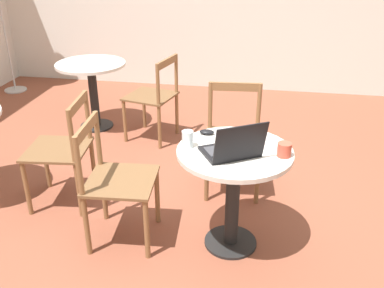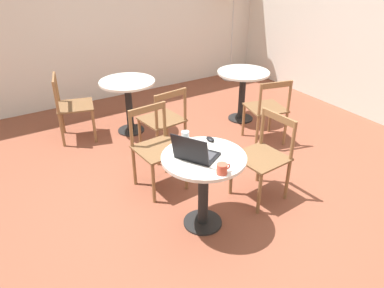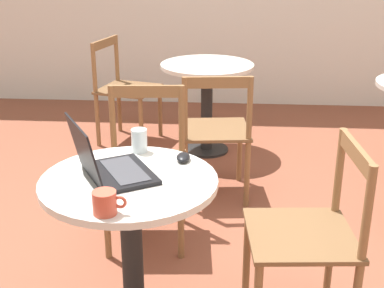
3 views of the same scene
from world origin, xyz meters
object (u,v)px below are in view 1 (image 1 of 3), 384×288
mouse (207,132)px  chair_near_right (233,138)px  chair_far_front (63,150)px  chair_mid_front (154,97)px  chair_near_back (115,181)px  laptop (233,148)px  cafe_table_near (234,174)px  drinking_glass (188,139)px  mug (284,149)px  cafe_table_mid (92,79)px

mouse → chair_near_right: bearing=-14.5°
chair_far_front → chair_mid_front: bearing=-17.0°
chair_near_back → chair_far_front: 0.66m
laptop → cafe_table_near: bearing=-6.1°
laptop → drinking_glass: (0.08, 0.29, 0.00)m
cafe_table_near → drinking_glass: bearing=90.8°
cafe_table_near → mug: bearing=-95.1°
cafe_table_near → chair_far_front: bearing=76.7°
laptop → mug: size_ratio=3.49×
chair_near_back → laptop: size_ratio=2.02×
chair_near_back → chair_mid_front: (1.66, 0.15, 0.00)m
chair_far_front → mouse: 1.17m
chair_far_front → drinking_glass: size_ratio=8.10×
chair_far_front → laptop: size_ratio=2.02×
chair_far_front → cafe_table_near: bearing=-103.3°
chair_mid_front → chair_far_front: size_ratio=1.00×
laptop → mouse: size_ratio=4.33×
cafe_table_near → mug: 0.37m
mug → drinking_glass: size_ratio=1.15×
chair_near_back → laptop: 0.85m
cafe_table_near → chair_near_right: (0.77, 0.06, -0.10)m
chair_far_front → laptop: bearing=-106.6°
chair_near_back → chair_mid_front: bearing=5.3°
cafe_table_near → mug: (-0.03, -0.30, 0.22)m
chair_near_right → drinking_glass: bearing=162.8°
chair_near_back → cafe_table_mid: bearing=25.7°
mug → cafe_table_near: bearing=84.9°
chair_mid_front → mug: 2.07m
cafe_table_near → chair_near_right: size_ratio=0.84×
chair_near_right → mug: bearing=-155.4°
laptop → mouse: bearing=34.5°
laptop → cafe_table_mid: bearing=41.8°
mouse → drinking_glass: bearing=156.0°
mug → laptop: bearing=100.0°
chair_near_back → mug: size_ratio=7.06×
mouse → mug: bearing=-114.8°
cafe_table_mid → drinking_glass: bearing=-142.4°
mouse → chair_near_back: bearing=114.5°
cafe_table_mid → drinking_glass: size_ratio=6.82×
drinking_glass → laptop: bearing=-104.8°
chair_far_front → laptop: (-0.40, -1.33, 0.33)m
chair_near_back → mug: 1.14m
laptop → mouse: (0.29, 0.20, -0.04)m
mug → drinking_glass: (0.02, 0.60, 0.01)m
cafe_table_near → drinking_glass: (-0.00, 0.30, 0.23)m
chair_far_front → mouse: (-0.11, -1.13, 0.29)m
chair_near_back → chair_far_front: bearing=55.7°
laptop → chair_mid_front: bearing=29.1°
cafe_table_mid → chair_near_right: bearing=-122.2°
mug → chair_far_front: bearing=78.2°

